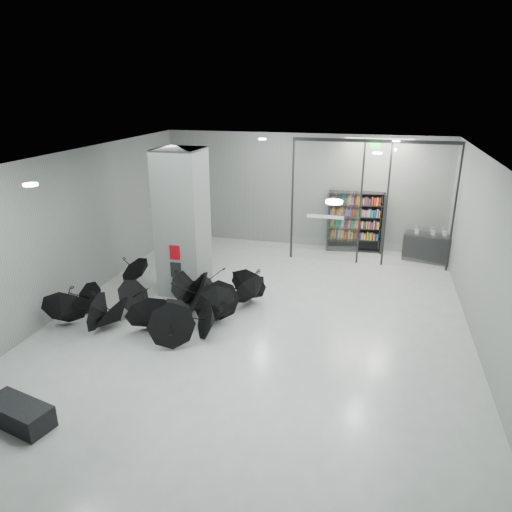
% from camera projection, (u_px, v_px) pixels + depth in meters
% --- Properties ---
extents(room, '(14.00, 14.02, 4.01)m').
position_uv_depth(room, '(252.00, 217.00, 10.29)').
color(room, gray).
rests_on(room, ground).
extents(column, '(1.20, 1.20, 4.00)m').
position_uv_depth(column, '(183.00, 223.00, 12.98)').
color(column, slate).
rests_on(column, ground).
extents(fire_cabinet, '(0.28, 0.04, 0.38)m').
position_uv_depth(fire_cabinet, '(175.00, 252.00, 12.64)').
color(fire_cabinet, '#A50A07').
rests_on(fire_cabinet, column).
extents(info_panel, '(0.30, 0.03, 0.42)m').
position_uv_depth(info_panel, '(176.00, 270.00, 12.80)').
color(info_panel, black).
rests_on(info_panel, column).
extents(exit_sign, '(0.30, 0.06, 0.15)m').
position_uv_depth(exit_sign, '(375.00, 146.00, 14.23)').
color(exit_sign, '#0CE533').
rests_on(exit_sign, room).
extents(glass_partition, '(5.06, 0.08, 4.00)m').
position_uv_depth(glass_partition, '(371.00, 198.00, 14.96)').
color(glass_partition, silver).
rests_on(glass_partition, ground).
extents(bench, '(1.34, 0.81, 0.40)m').
position_uv_depth(bench, '(19.00, 414.00, 8.17)').
color(bench, black).
rests_on(bench, ground).
extents(bookshelf, '(1.94, 0.60, 2.10)m').
position_uv_depth(bookshelf, '(355.00, 222.00, 16.59)').
color(bookshelf, black).
rests_on(bookshelf, ground).
extents(shop_counter, '(1.63, 0.95, 0.92)m').
position_uv_depth(shop_counter, '(428.00, 248.00, 15.79)').
color(shop_counter, black).
rests_on(shop_counter, ground).
extents(umbrella_cluster, '(5.44, 4.20, 1.32)m').
position_uv_depth(umbrella_cluster, '(177.00, 306.00, 11.93)').
color(umbrella_cluster, black).
rests_on(umbrella_cluster, ground).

